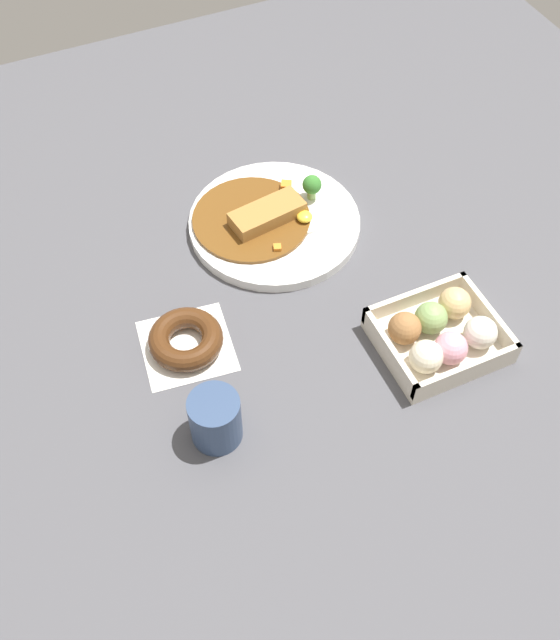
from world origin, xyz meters
TOP-DOWN VIEW (x-y plane):
  - ground_plane at (0.00, 0.00)m, footprint 1.60×1.60m
  - curry_plate at (-0.01, -0.16)m, footprint 0.28×0.28m
  - donut_box at (-0.13, 0.15)m, footprint 0.17×0.15m
  - chocolate_ring_donut at (0.20, 0.01)m, footprint 0.14×0.14m
  - coffee_mug at (0.21, 0.16)m, footprint 0.07×0.07m

SIDE VIEW (x-z plane):
  - ground_plane at x=0.00m, z-range 0.00..0.00m
  - curry_plate at x=-0.01m, z-range -0.02..0.05m
  - chocolate_ring_donut at x=0.20m, z-range 0.00..0.03m
  - donut_box at x=-0.13m, z-range 0.00..0.06m
  - coffee_mug at x=0.21m, z-range 0.00..0.08m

